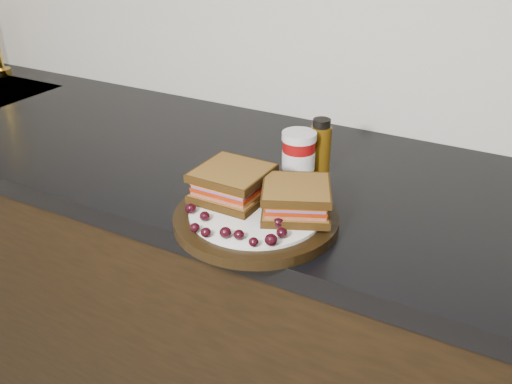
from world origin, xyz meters
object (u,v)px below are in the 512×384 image
sandwich_left (233,183)px  plate (256,219)px  oil_bottle (320,147)px  condiment_jar (299,156)px

sandwich_left → plate: bearing=-20.7°
plate → oil_bottle: (0.02, 0.23, 0.05)m
plate → sandwich_left: 0.08m
plate → oil_bottle: size_ratio=2.45×
sandwich_left → oil_bottle: bearing=71.2°
condiment_jar → oil_bottle: 0.05m
plate → oil_bottle: 0.24m
condiment_jar → oil_bottle: size_ratio=0.85×
sandwich_left → condiment_jar: (0.05, 0.17, -0.00)m
plate → sandwich_left: size_ratio=2.35×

